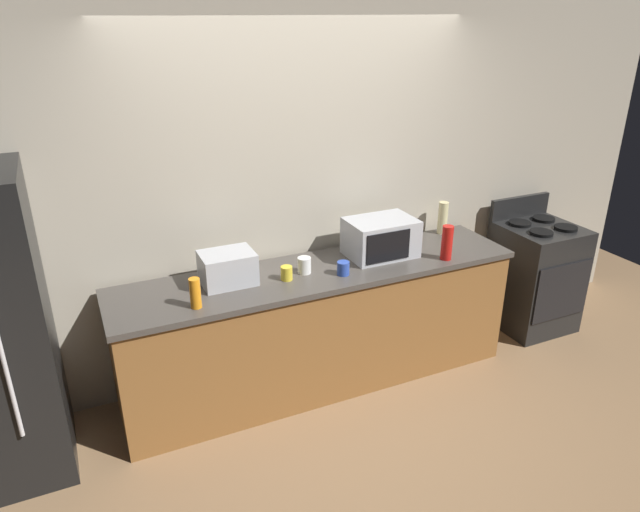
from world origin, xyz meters
The scene contains 12 objects.
ground_plane centered at (0.00, 0.00, 0.00)m, with size 8.00×8.00×0.00m, color #93704C.
back_wall centered at (0.00, 0.81, 1.35)m, with size 6.40×0.10×2.70m, color #B2A893.
counter_run centered at (0.00, 0.40, 0.45)m, with size 2.84×0.64×0.90m.
stove_range centered at (2.00, 0.40, 0.46)m, with size 0.60×0.61×1.08m.
microwave centered at (0.50, 0.45, 1.04)m, with size 0.48×0.35×0.27m.
toaster_oven centered at (-0.63, 0.46, 1.01)m, with size 0.34×0.26×0.21m, color #B7BABF.
bottle_dish_soap centered at (-0.89, 0.22, 0.99)m, with size 0.07×0.07×0.19m, color orange.
bottle_hot_sauce centered at (0.89, 0.19, 1.02)m, with size 0.08×0.08×0.25m, color red.
bottle_hand_soap centered at (1.17, 0.63, 1.03)m, with size 0.08×0.08×0.26m, color beige.
mug_blue centered at (0.11, 0.26, 0.95)m, with size 0.08×0.08×0.09m, color #2D4CB2.
mug_white centered at (-0.12, 0.40, 0.95)m, with size 0.09×0.09×0.11m, color white.
mug_yellow centered at (-0.26, 0.35, 0.95)m, with size 0.08×0.08×0.09m, color yellow.
Camera 1 is at (-1.49, -2.83, 2.53)m, focal length 32.24 mm.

